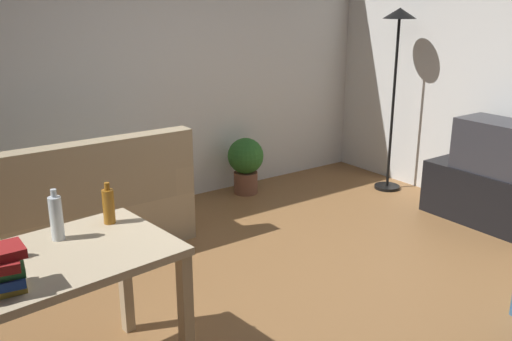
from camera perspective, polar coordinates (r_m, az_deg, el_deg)
name	(u,v)px	position (r m, az deg, el deg)	size (l,w,h in m)	color
ground_plane	(288,302)	(3.76, 3.28, -13.28)	(5.20, 4.40, 0.02)	olive
wall_rear	(136,62)	(5.16, -12.18, 10.79)	(5.20, 0.10, 2.70)	white
couch	(81,211)	(4.57, -17.48, -3.95)	(1.63, 0.84, 0.92)	tan
tv_stand	(489,197)	(5.26, 22.73, -2.52)	(0.44, 1.10, 0.48)	black
tv	(496,146)	(5.13, 23.34, 2.33)	(0.41, 0.60, 0.44)	#2D2D33
torchiere_lamp	(397,50)	(5.67, 14.26, 11.85)	(0.32, 0.32, 1.81)	black
desk	(45,282)	(2.79, -20.83, -10.59)	(1.27, 0.82, 0.76)	#C6B28E
potted_plant	(246,162)	(5.57, -1.07, 0.92)	(0.36, 0.36, 0.57)	brown
bottle_clear	(56,218)	(2.89, -19.78, -4.56)	(0.06, 0.06, 0.26)	silver
bottle_amber	(109,206)	(3.02, -14.87, -3.51)	(0.06, 0.06, 0.23)	#9E6019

